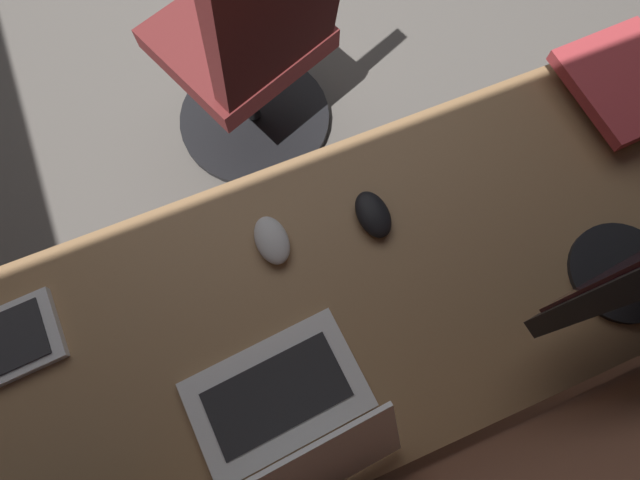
# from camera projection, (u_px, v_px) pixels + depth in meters

# --- Properties ---
(desk) EXTENTS (2.11, 0.62, 0.73)m
(desk) POSITION_uv_depth(u_px,v_px,m) (329.00, 309.00, 1.02)
(desk) COLOR #936D47
(desk) RESTS_ON ground
(drawer_pedestal) EXTENTS (0.40, 0.51, 0.69)m
(drawer_pedestal) POSITION_uv_depth(u_px,v_px,m) (252.00, 376.00, 1.27)
(drawer_pedestal) COLOR #936D47
(drawer_pedestal) RESTS_ON ground
(laptop_leftmost) EXTENTS (0.32, 0.29, 0.18)m
(laptop_leftmost) POSITION_uv_depth(u_px,v_px,m) (289.00, 424.00, 0.84)
(laptop_leftmost) COLOR white
(laptop_leftmost) RESTS_ON desk
(mouse_main) EXTENTS (0.06, 0.10, 0.03)m
(mouse_main) POSITION_uv_depth(u_px,v_px,m) (272.00, 240.00, 0.97)
(mouse_main) COLOR silver
(mouse_main) RESTS_ON desk
(mouse_spare) EXTENTS (0.06, 0.10, 0.03)m
(mouse_spare) POSITION_uv_depth(u_px,v_px,m) (373.00, 214.00, 0.99)
(mouse_spare) COLOR black
(mouse_spare) RESTS_ON desk
(book_stack_near) EXTENTS (0.23, 0.26, 0.06)m
(book_stack_near) POSITION_uv_depth(u_px,v_px,m) (625.00, 83.00, 1.07)
(book_stack_near) COLOR #3D8456
(book_stack_near) RESTS_ON desk
(office_chair) EXTENTS (0.57, 0.61, 0.97)m
(office_chair) POSITION_uv_depth(u_px,v_px,m) (254.00, 54.00, 1.47)
(office_chair) COLOR maroon
(office_chair) RESTS_ON ground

